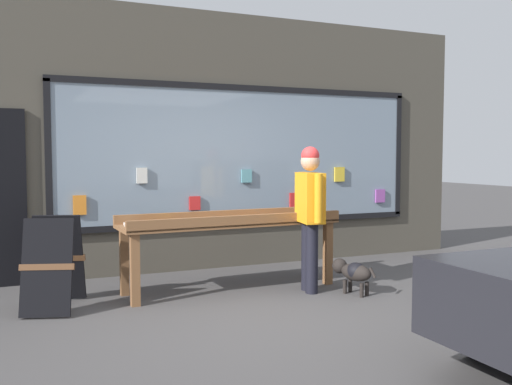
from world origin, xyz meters
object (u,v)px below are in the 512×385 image
display_table_main (230,228)px  sandwich_board_sign (54,262)px  person_browsing (310,208)px  small_dog (353,272)px

display_table_main → sandwich_board_sign: (-1.93, -0.06, -0.24)m
person_browsing → small_dog: (0.39, -0.30, -0.71)m
display_table_main → small_dog: display_table_main is taller
person_browsing → small_dog: 0.86m
person_browsing → small_dog: bearing=-117.2°
display_table_main → small_dog: (1.18, -0.76, -0.46)m
display_table_main → sandwich_board_sign: sandwich_board_sign is taller
sandwich_board_sign → display_table_main: bearing=20.4°
sandwich_board_sign → small_dog: bearing=6.0°
person_browsing → sandwich_board_sign: 2.79m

